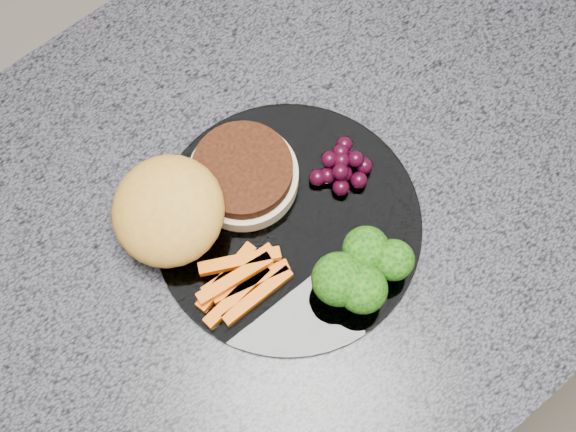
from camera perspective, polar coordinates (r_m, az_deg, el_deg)
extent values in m
plane|color=gray|center=(1.66, -1.37, -11.17)|extent=(4.00, 4.00, 0.00)
cube|color=brown|center=(1.23, -1.82, -8.06)|extent=(1.20, 0.60, 0.86)
cube|color=#44434D|center=(0.80, -2.79, -1.30)|extent=(1.20, 0.60, 0.04)
cylinder|color=white|center=(0.78, 0.00, -0.58)|extent=(0.26, 0.26, 0.01)
cylinder|color=beige|center=(0.78, -3.19, 2.79)|extent=(0.12, 0.12, 0.02)
cylinder|color=#3F1B0C|center=(0.77, -3.26, 3.30)|extent=(0.11, 0.11, 0.02)
ellipsoid|color=gold|center=(0.75, -8.45, 0.18)|extent=(0.12, 0.12, 0.06)
cube|color=#E55D03|center=(0.76, -3.54, -3.92)|extent=(0.08, 0.02, 0.01)
cube|color=#E55D03|center=(0.75, -2.67, -4.71)|extent=(0.08, 0.03, 0.01)
cube|color=#E55D03|center=(0.75, -3.64, -5.69)|extent=(0.08, 0.02, 0.01)
cube|color=#E55D03|center=(0.75, -3.45, -3.23)|extent=(0.07, 0.05, 0.01)
cube|color=#E55D03|center=(0.74, -3.81, -4.47)|extent=(0.08, 0.02, 0.01)
cube|color=#E55D03|center=(0.75, -2.18, -5.70)|extent=(0.08, 0.01, 0.01)
cube|color=#E55D03|center=(0.75, -4.40, -4.35)|extent=(0.08, 0.03, 0.01)
cylinder|color=olive|center=(0.75, 3.54, -5.06)|extent=(0.02, 0.02, 0.02)
ellipsoid|color=#0A3907|center=(0.72, 3.66, -4.51)|extent=(0.05, 0.05, 0.05)
cylinder|color=olive|center=(0.76, 5.41, -2.92)|extent=(0.02, 0.02, 0.02)
ellipsoid|color=#0A3907|center=(0.73, 5.58, -2.35)|extent=(0.04, 0.04, 0.04)
cylinder|color=olive|center=(0.74, 5.16, -5.69)|extent=(0.02, 0.02, 0.02)
ellipsoid|color=#0A3907|center=(0.72, 5.33, -5.19)|extent=(0.05, 0.05, 0.04)
cylinder|color=olive|center=(0.76, 7.30, -3.63)|extent=(0.01, 0.01, 0.02)
ellipsoid|color=#0A3907|center=(0.73, 7.52, -3.12)|extent=(0.04, 0.04, 0.03)
sphere|color=black|center=(0.79, 4.00, 3.05)|extent=(0.02, 0.02, 0.02)
sphere|color=black|center=(0.79, 4.39, 4.06)|extent=(0.02, 0.02, 0.02)
sphere|color=black|center=(0.79, 3.24, 4.18)|extent=(0.02, 0.02, 0.02)
sphere|color=black|center=(0.78, 2.82, 2.90)|extent=(0.02, 0.02, 0.02)
sphere|color=black|center=(0.78, 3.79, 2.05)|extent=(0.02, 0.02, 0.02)
sphere|color=black|center=(0.78, 5.06, 2.56)|extent=(0.02, 0.02, 0.02)
sphere|color=black|center=(0.79, 5.44, 3.58)|extent=(0.02, 0.02, 0.02)
sphere|color=black|center=(0.80, 4.02, 5.09)|extent=(0.02, 0.02, 0.02)
sphere|color=black|center=(0.78, 2.11, 2.76)|extent=(0.02, 0.02, 0.02)
sphere|color=black|center=(0.78, 3.82, 3.97)|extent=(0.02, 0.02, 0.02)
sphere|color=black|center=(0.77, 3.74, 3.17)|extent=(0.02, 0.02, 0.02)
sphere|color=black|center=(0.78, 4.83, 4.08)|extent=(0.02, 0.02, 0.02)
sphere|color=black|center=(0.78, 2.95, 4.06)|extent=(0.02, 0.02, 0.02)
sphere|color=black|center=(0.78, 3.76, 4.56)|extent=(0.02, 0.02, 0.02)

